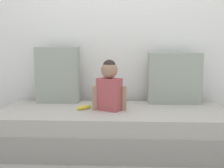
% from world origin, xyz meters
% --- Properties ---
extents(ground_plane, '(12.00, 12.00, 0.00)m').
position_xyz_m(ground_plane, '(0.00, 0.00, 0.00)').
color(ground_plane, '#B2ADA3').
extents(back_wall, '(5.47, 0.10, 2.36)m').
position_xyz_m(back_wall, '(0.00, 0.54, 1.18)').
color(back_wall, white).
rests_on(back_wall, ground).
extents(couch, '(2.27, 0.83, 0.38)m').
position_xyz_m(couch, '(0.00, 0.00, 0.19)').
color(couch, '#9C978F').
rests_on(couch, ground).
extents(throw_pillow_left, '(0.46, 0.16, 0.60)m').
position_xyz_m(throw_pillow_left, '(-0.62, 0.31, 0.68)').
color(throw_pillow_left, '#99A393').
rests_on(throw_pillow_left, couch).
extents(throw_pillow_right, '(0.55, 0.16, 0.54)m').
position_xyz_m(throw_pillow_right, '(0.62, 0.31, 0.65)').
color(throw_pillow_right, '#99A393').
rests_on(throw_pillow_right, couch).
extents(toddler, '(0.33, 0.22, 0.48)m').
position_xyz_m(toddler, '(-0.05, -0.02, 0.62)').
color(toddler, '#B24C51').
rests_on(toddler, couch).
extents(banana, '(0.16, 0.15, 0.04)m').
position_xyz_m(banana, '(-0.30, -0.01, 0.40)').
color(banana, yellow).
rests_on(banana, couch).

